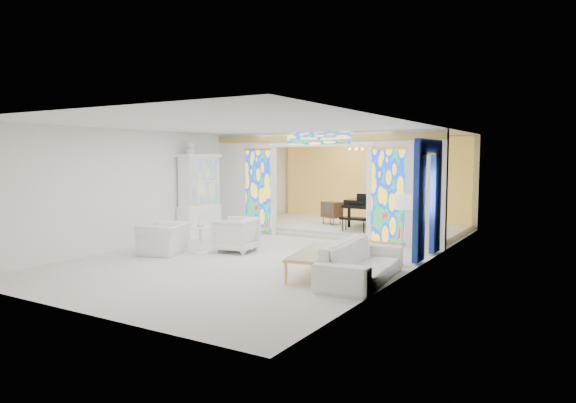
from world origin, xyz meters
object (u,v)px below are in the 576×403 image
Objects in this scene: armchair_right at (236,235)px; coffee_table at (315,253)px; china_cabinet at (199,196)px; armchair_left at (165,239)px; tv_console at (332,210)px; grand_piano at (378,204)px; sofa at (362,262)px.

armchair_right is 0.43× the size of coffee_table.
china_cabinet is 2.93× the size of armchair_right.
tv_console is (1.66, 5.65, 0.28)m from armchair_left.
china_cabinet reaches higher than armchair_right.
armchair_left is 1.54× the size of tv_console.
china_cabinet is 1.25× the size of coffee_table.
sofa is at bearing -71.57° from grand_piano.
tv_console is (2.73, 3.14, -0.53)m from china_cabinet.
coffee_table is 0.85× the size of grand_piano.
armchair_right is (1.30, 1.08, 0.06)m from armchair_left.
armchair_left is (1.08, -2.51, -0.81)m from china_cabinet.
coffee_table is (4.08, -0.04, 0.06)m from armchair_left.
sofa is 0.98× the size of grand_piano.
sofa reaches higher than armchair_left.
coffee_table is 6.19m from grand_piano.
armchair_left reaches higher than coffee_table.
armchair_left is at bearing -59.67° from armchair_right.
armchair_left is 5.89m from tv_console.
coffee_table is (2.78, -1.12, 0.00)m from armchair_right.
armchair_left is 0.51× the size of coffee_table.
coffee_table is 6.19m from tv_console.
armchair_right is 4.59m from tv_console.
grand_piano reaches higher than sofa.
china_cabinet reaches higher than tv_console.
armchair_right is 3.97m from sofa.
coffee_table is at bearing 71.45° from armchair_left.
grand_piano is at bearing 40.61° from china_cabinet.
china_cabinet is 4.19m from tv_console.
tv_console is (0.35, 4.57, 0.22)m from armchair_right.
china_cabinet reaches higher than grand_piano.
coffee_table is at bearing -45.35° from tv_console.
grand_piano reaches higher than armchair_right.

